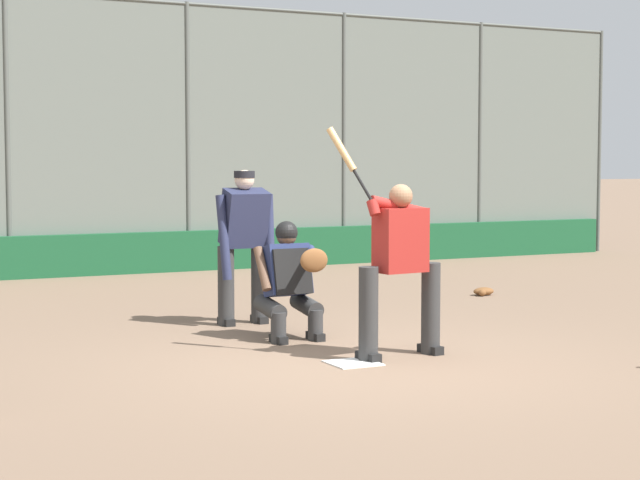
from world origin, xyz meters
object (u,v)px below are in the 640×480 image
(umpire_home, at_px, (244,242))
(batter_at_plate, at_px, (399,263))
(catcher_behind_plate, at_px, (290,278))
(fielding_glove_on_dirt, at_px, (483,291))

(umpire_home, bearing_deg, batter_at_plate, 100.78)
(catcher_behind_plate, distance_m, fielding_glove_on_dirt, 4.45)
(umpire_home, bearing_deg, fielding_glove_on_dirt, -167.09)
(batter_at_plate, height_order, fielding_glove_on_dirt, batter_at_plate)
(batter_at_plate, xyz_separation_m, fielding_glove_on_dirt, (-3.40, -3.48, -0.83))
(batter_at_plate, bearing_deg, umpire_home, -84.38)
(batter_at_plate, height_order, umpire_home, batter_at_plate)
(catcher_behind_plate, height_order, fielding_glove_on_dirt, catcher_behind_plate)
(catcher_behind_plate, height_order, umpire_home, umpire_home)
(umpire_home, height_order, fielding_glove_on_dirt, umpire_home)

